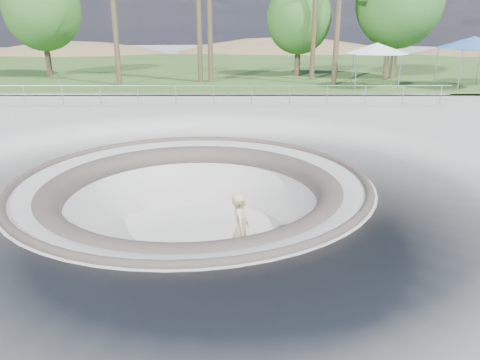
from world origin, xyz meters
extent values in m
plane|color=#ABABA6|center=(0.00, 0.00, 0.00)|extent=(180.00, 180.00, 0.00)
torus|color=#ABABA6|center=(0.00, 0.00, -2.00)|extent=(14.00, 14.00, 4.00)
cylinder|color=#ABABA6|center=(0.00, 0.00, -1.95)|extent=(6.60, 6.60, 0.10)
torus|color=#514741|center=(0.00, 0.00, -0.02)|extent=(10.24, 10.24, 0.24)
torus|color=#514741|center=(0.00, 0.00, -0.45)|extent=(8.91, 8.91, 0.81)
cube|color=#335823|center=(0.00, 34.00, 0.22)|extent=(180.00, 36.00, 0.12)
ellipsoid|color=brown|center=(-22.00, 55.00, -6.44)|extent=(50.40, 36.00, 23.40)
ellipsoid|color=brown|center=(8.00, 60.00, -7.87)|extent=(61.60, 44.00, 28.60)
cylinder|color=#94979C|center=(0.00, 12.00, 1.17)|extent=(25.00, 0.05, 0.05)
cylinder|color=#94979C|center=(0.00, 12.00, 0.72)|extent=(25.00, 0.05, 0.05)
cube|color=brown|center=(1.41, -1.66, -1.82)|extent=(0.86, 0.27, 0.02)
cylinder|color=#BCBBC1|center=(1.41, -1.66, -1.86)|extent=(0.04, 0.18, 0.04)
cylinder|color=#BCBBC1|center=(1.41, -1.66, -1.86)|extent=(0.04, 0.18, 0.04)
cylinder|color=beige|center=(1.41, -1.66, -1.87)|extent=(0.07, 0.03, 0.07)
cylinder|color=beige|center=(1.41, -1.66, -1.87)|extent=(0.07, 0.03, 0.07)
cylinder|color=beige|center=(1.41, -1.66, -1.87)|extent=(0.07, 0.03, 0.07)
cylinder|color=beige|center=(1.41, -1.66, -1.87)|extent=(0.07, 0.03, 0.07)
imported|color=tan|center=(1.41, -1.66, -0.81)|extent=(0.49, 0.74, 2.01)
cylinder|color=#94979C|center=(8.79, 16.69, 1.31)|extent=(0.06, 0.06, 2.06)
cylinder|color=#94979C|center=(11.42, 16.69, 1.31)|extent=(0.06, 0.06, 2.06)
cylinder|color=#94979C|center=(8.79, 19.31, 1.31)|extent=(0.06, 0.06, 2.06)
cylinder|color=#94979C|center=(11.42, 19.31, 1.31)|extent=(0.06, 0.06, 2.06)
cube|color=white|center=(10.11, 18.00, 2.44)|extent=(3.19, 3.19, 0.08)
cone|color=white|center=(10.11, 18.00, 2.77)|extent=(5.51, 5.51, 0.66)
cylinder|color=#94979C|center=(14.70, 16.50, 1.46)|extent=(0.06, 0.06, 2.36)
cylinder|color=#94979C|center=(14.70, 19.50, 1.46)|extent=(0.06, 0.06, 2.36)
cube|color=#2E62A7|center=(16.21, 18.00, 2.75)|extent=(3.51, 3.51, 0.08)
cone|color=#2E62A7|center=(16.21, 18.00, 3.12)|extent=(6.35, 6.35, 0.75)
cylinder|color=brown|center=(-6.84, 19.58, 4.95)|extent=(0.36, 0.36, 9.55)
cylinder|color=brown|center=(-1.42, 21.09, 4.51)|extent=(0.36, 0.36, 8.68)
cylinder|color=brown|center=(6.71, 22.54, 4.70)|extent=(0.36, 0.36, 9.06)
cylinder|color=brown|center=(7.75, 19.31, 4.83)|extent=(0.36, 0.36, 9.33)
cylinder|color=brown|center=(12.23, 22.77, 4.81)|extent=(0.36, 0.36, 9.28)
cylinder|color=brown|center=(-13.56, 24.66, 2.57)|extent=(0.44, 0.44, 4.79)
ellipsoid|color=#256221|center=(-13.56, 24.66, 5.30)|extent=(5.72, 5.20, 6.24)
cylinder|color=brown|center=(5.92, 25.07, 2.24)|extent=(0.44, 0.44, 4.15)
ellipsoid|color=#256221|center=(5.92, 25.07, 4.61)|extent=(4.95, 4.50, 5.40)
cylinder|color=brown|center=(12.96, 23.39, 2.83)|extent=(0.44, 0.44, 5.32)
ellipsoid|color=#256221|center=(12.96, 23.39, 5.87)|extent=(6.36, 5.78, 6.94)
camera|label=1|loc=(1.39, -12.81, 4.34)|focal=35.00mm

